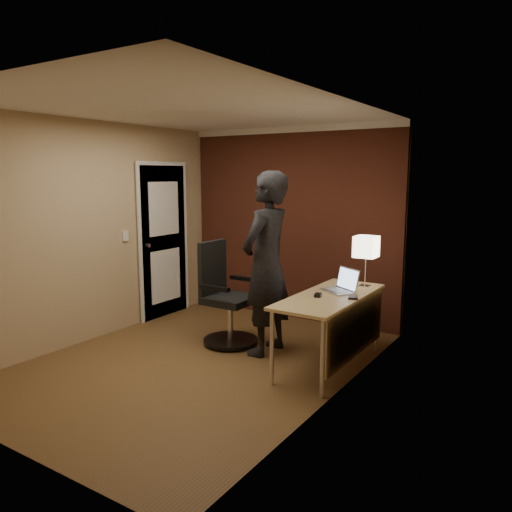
% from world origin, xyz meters
% --- Properties ---
extents(room, '(4.00, 4.00, 4.00)m').
position_xyz_m(room, '(-0.27, 1.54, 1.37)').
color(room, brown).
rests_on(room, ground).
extents(desk, '(0.60, 1.50, 0.73)m').
position_xyz_m(desk, '(1.25, 0.60, 0.60)').
color(desk, '#D2B779').
rests_on(desk, ground).
extents(desk_lamp, '(0.22, 0.22, 0.54)m').
position_xyz_m(desk_lamp, '(1.33, 1.13, 1.15)').
color(desk_lamp, silver).
rests_on(desk_lamp, desk).
extents(laptop, '(0.42, 0.39, 0.23)m').
position_xyz_m(laptop, '(1.22, 0.81, 0.79)').
color(laptop, silver).
rests_on(laptop, desk).
extents(mouse, '(0.09, 0.11, 0.03)m').
position_xyz_m(mouse, '(1.11, 0.47, 0.75)').
color(mouse, black).
rests_on(mouse, desk).
extents(wallet, '(0.12, 0.13, 0.02)m').
position_xyz_m(wallet, '(1.42, 0.59, 0.74)').
color(wallet, black).
rests_on(wallet, desk).
extents(office_chair, '(0.62, 0.63, 1.13)m').
position_xyz_m(office_chair, '(-0.10, 0.61, 0.50)').
color(office_chair, black).
rests_on(office_chair, ground).
extents(person, '(0.47, 0.71, 1.93)m').
position_xyz_m(person, '(0.44, 0.61, 0.97)').
color(person, black).
rests_on(person, ground).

